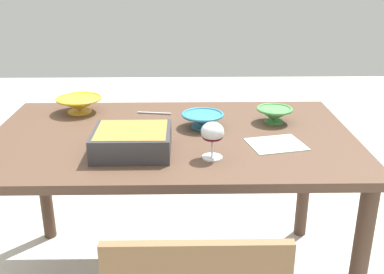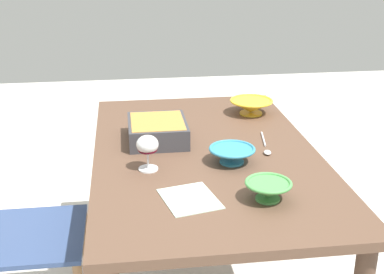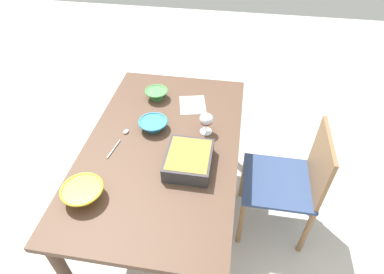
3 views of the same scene
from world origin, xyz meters
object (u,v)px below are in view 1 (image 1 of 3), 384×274
(casserole_dish, at_px, (132,140))
(serving_spoon, at_px, (176,114))
(wine_glass, at_px, (212,134))
(small_bowl, at_px, (274,114))
(mixing_bowl, at_px, (203,119))
(napkin, at_px, (276,144))
(dining_table, at_px, (172,155))
(serving_bowl, at_px, (79,104))

(casserole_dish, relative_size, serving_spoon, 1.10)
(wine_glass, height_order, casserole_dish, wine_glass)
(small_bowl, relative_size, serving_spoon, 0.61)
(mixing_bowl, xyz_separation_m, napkin, (0.28, -0.20, -0.04))
(dining_table, xyz_separation_m, casserole_dish, (-0.14, -0.19, 0.14))
(casserole_dish, height_order, mixing_bowl, casserole_dish)
(dining_table, bearing_deg, serving_bowl, 145.92)
(dining_table, xyz_separation_m, wine_glass, (0.15, -0.24, 0.18))
(casserole_dish, relative_size, mixing_bowl, 1.57)
(wine_glass, height_order, serving_spoon, wine_glass)
(wine_glass, bearing_deg, small_bowl, 52.36)
(mixing_bowl, height_order, serving_spoon, mixing_bowl)
(mixing_bowl, relative_size, serving_spoon, 0.70)
(mixing_bowl, bearing_deg, serving_bowl, 159.35)
(dining_table, distance_m, casserole_dish, 0.27)
(dining_table, bearing_deg, napkin, -16.22)
(dining_table, relative_size, mixing_bowl, 8.24)
(serving_bowl, xyz_separation_m, serving_spoon, (0.45, -0.05, -0.04))
(casserole_dish, bearing_deg, dining_table, 52.61)
(casserole_dish, height_order, small_bowl, casserole_dish)
(wine_glass, bearing_deg, casserole_dish, 168.93)
(wine_glass, bearing_deg, serving_spoon, 105.64)
(mixing_bowl, relative_size, small_bowl, 1.14)
(dining_table, distance_m, serving_bowl, 0.55)
(dining_table, height_order, napkin, napkin)
(wine_glass, relative_size, mixing_bowl, 0.76)
(mixing_bowl, bearing_deg, wine_glass, -86.20)
(dining_table, relative_size, wine_glass, 10.87)
(small_bowl, bearing_deg, serving_bowl, 169.91)
(small_bowl, bearing_deg, casserole_dish, -151.05)
(serving_bowl, distance_m, serving_spoon, 0.46)
(wine_glass, height_order, small_bowl, wine_glass)
(dining_table, xyz_separation_m, serving_spoon, (0.01, 0.25, 0.10))
(dining_table, height_order, serving_bowl, serving_bowl)
(serving_spoon, bearing_deg, casserole_dish, -109.52)
(wine_glass, xyz_separation_m, casserole_dish, (-0.29, 0.06, -0.04))
(casserole_dish, bearing_deg, serving_spoon, 70.48)
(serving_bowl, height_order, serving_spoon, serving_bowl)
(dining_table, bearing_deg, casserole_dish, -127.39)
(serving_bowl, bearing_deg, serving_spoon, -5.83)
(serving_spoon, xyz_separation_m, napkin, (0.40, -0.37, -0.01))
(casserole_dish, distance_m, napkin, 0.56)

